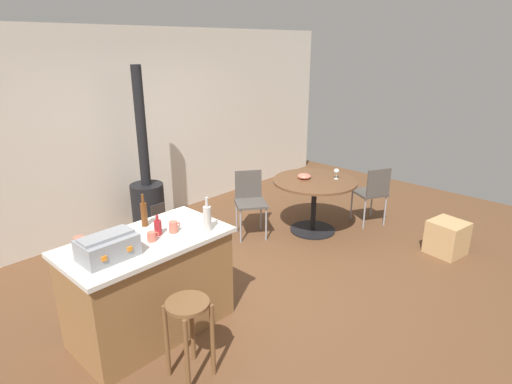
{
  "coord_description": "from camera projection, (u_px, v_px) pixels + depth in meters",
  "views": [
    {
      "loc": [
        -3.09,
        -2.8,
        2.49
      ],
      "look_at": [
        0.08,
        0.17,
        0.96
      ],
      "focal_mm": 29.8,
      "sensor_mm": 36.0,
      "label": 1
    }
  ],
  "objects": [
    {
      "name": "ground_plane",
      "position": [
        262.0,
        278.0,
        4.76
      ],
      "size": [
        8.8,
        8.8,
        0.0
      ],
      "primitive_type": "plane",
      "color": "brown"
    },
    {
      "name": "back_wall",
      "position": [
        133.0,
        130.0,
        5.88
      ],
      "size": [
        8.0,
        0.1,
        2.7
      ],
      "primitive_type": "cube",
      "color": "beige",
      "rests_on": "ground_plane"
    },
    {
      "name": "kitchen_island",
      "position": [
        150.0,
        285.0,
        3.76
      ],
      "size": [
        1.42,
        0.78,
        0.91
      ],
      "color": "olive",
      "rests_on": "ground_plane"
    },
    {
      "name": "wooden_stool",
      "position": [
        189.0,
        323.0,
        3.21
      ],
      "size": [
        0.33,
        0.33,
        0.67
      ],
      "color": "brown",
      "rests_on": "ground_plane"
    },
    {
      "name": "dining_table",
      "position": [
        314.0,
        192.0,
        5.76
      ],
      "size": [
        1.13,
        1.13,
        0.74
      ],
      "color": "black",
      "rests_on": "ground_plane"
    },
    {
      "name": "folding_chair_near",
      "position": [
        373.0,
        191.0,
        5.99
      ],
      "size": [
        0.54,
        0.54,
        0.86
      ],
      "color": "#47423D",
      "rests_on": "ground_plane"
    },
    {
      "name": "folding_chair_far",
      "position": [
        250.0,
        198.0,
        5.68
      ],
      "size": [
        0.56,
        0.56,
        0.87
      ],
      "color": "#47423D",
      "rests_on": "ground_plane"
    },
    {
      "name": "wood_stove",
      "position": [
        147.0,
        196.0,
        5.69
      ],
      "size": [
        0.44,
        0.45,
        2.24
      ],
      "color": "black",
      "rests_on": "ground_plane"
    },
    {
      "name": "toolbox",
      "position": [
        107.0,
        247.0,
        3.27
      ],
      "size": [
        0.42,
        0.29,
        0.2
      ],
      "color": "gray",
      "rests_on": "kitchen_island"
    },
    {
      "name": "bottle_0",
      "position": [
        144.0,
        214.0,
        3.84
      ],
      "size": [
        0.06,
        0.06,
        0.31
      ],
      "color": "#603314",
      "rests_on": "kitchen_island"
    },
    {
      "name": "bottle_1",
      "position": [
        158.0,
        227.0,
        3.68
      ],
      "size": [
        0.07,
        0.07,
        0.18
      ],
      "color": "maroon",
      "rests_on": "kitchen_island"
    },
    {
      "name": "bottle_2",
      "position": [
        207.0,
        218.0,
        3.74
      ],
      "size": [
        0.07,
        0.07,
        0.31
      ],
      "color": "#B7B2AD",
      "rests_on": "kitchen_island"
    },
    {
      "name": "cup_0",
      "position": [
        174.0,
        227.0,
        3.73
      ],
      "size": [
        0.11,
        0.08,
        0.1
      ],
      "color": "#DB6651",
      "rests_on": "kitchen_island"
    },
    {
      "name": "cup_1",
      "position": [
        152.0,
        237.0,
        3.57
      ],
      "size": [
        0.11,
        0.07,
        0.08
      ],
      "color": "#DB6651",
      "rests_on": "kitchen_island"
    },
    {
      "name": "cup_2",
      "position": [
        80.0,
        243.0,
        3.44
      ],
      "size": [
        0.12,
        0.08,
        0.1
      ],
      "color": "#DB6651",
      "rests_on": "kitchen_island"
    },
    {
      "name": "wine_glass",
      "position": [
        337.0,
        171.0,
        5.72
      ],
      "size": [
        0.07,
        0.07,
        0.14
      ],
      "color": "silver",
      "rests_on": "dining_table"
    },
    {
      "name": "serving_bowl",
      "position": [
        304.0,
        176.0,
        5.75
      ],
      "size": [
        0.18,
        0.18,
        0.07
      ],
      "primitive_type": "ellipsoid",
      "color": "#DB6651",
      "rests_on": "dining_table"
    },
    {
      "name": "cardboard_box",
      "position": [
        447.0,
        238.0,
        5.25
      ],
      "size": [
        0.46,
        0.46,
        0.42
      ],
      "primitive_type": "cube",
      "rotation": [
        0.0,
        0.0,
        -0.17
      ],
      "color": "tan",
      "rests_on": "ground_plane"
    }
  ]
}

